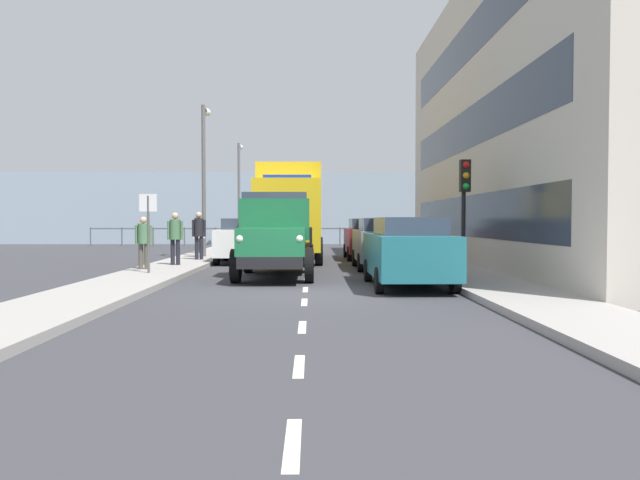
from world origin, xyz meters
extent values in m
plane|color=#38383D|center=(0.00, -7.42, 0.00)|extent=(80.00, 80.00, 0.00)
cube|color=#9E9993|center=(-4.50, -7.42, 0.07)|extent=(2.05, 37.68, 0.15)
cube|color=#9E9993|center=(4.50, -7.42, 0.07)|extent=(2.05, 37.68, 0.15)
cube|color=silver|center=(0.00, 9.42, 0.00)|extent=(0.12, 1.10, 0.01)
cube|color=silver|center=(0.00, 7.00, 0.00)|extent=(0.12, 1.10, 0.01)
cube|color=silver|center=(0.00, 4.46, 0.00)|extent=(0.12, 1.10, 0.01)
cube|color=silver|center=(0.00, 1.57, 0.00)|extent=(0.12, 1.10, 0.01)
cube|color=silver|center=(0.00, -0.69, 0.00)|extent=(0.12, 1.10, 0.01)
cube|color=silver|center=(0.00, -3.17, 0.00)|extent=(0.12, 1.10, 0.01)
cube|color=silver|center=(0.00, -6.01, 0.00)|extent=(0.12, 1.10, 0.01)
cube|color=silver|center=(0.00, -8.33, 0.00)|extent=(0.12, 1.10, 0.01)
cube|color=silver|center=(0.00, -10.68, 0.00)|extent=(0.12, 1.10, 0.01)
cube|color=silver|center=(0.00, -13.55, 0.00)|extent=(0.12, 1.10, 0.01)
cube|color=silver|center=(0.00, -15.82, 0.00)|extent=(0.12, 1.10, 0.01)
cube|color=silver|center=(0.00, -18.35, 0.00)|extent=(0.12, 1.10, 0.01)
cube|color=silver|center=(0.00, -20.99, 0.00)|extent=(0.12, 1.10, 0.01)
cube|color=silver|center=(0.00, -23.75, 0.00)|extent=(0.12, 1.10, 0.01)
cube|color=beige|center=(-9.75, -7.53, 5.11)|extent=(8.46, 20.68, 10.21)
cube|color=#2D3847|center=(-5.55, -7.53, 1.80)|extent=(0.08, 17.58, 1.40)
cube|color=#2D3847|center=(-5.55, -7.53, 4.80)|extent=(0.08, 17.58, 1.40)
cube|color=#2D3847|center=(-5.55, -7.53, 7.80)|extent=(0.08, 17.58, 1.40)
cube|color=#8C9EAD|center=(0.00, -29.27, 2.50)|extent=(80.00, 0.80, 5.00)
cylinder|color=#4C5156|center=(-14.00, -25.67, 0.60)|extent=(0.08, 0.08, 1.20)
cylinder|color=#4C5156|center=(-12.00, -25.67, 0.60)|extent=(0.08, 0.08, 1.20)
cylinder|color=#4C5156|center=(-10.00, -25.67, 0.60)|extent=(0.08, 0.08, 1.20)
cylinder|color=#4C5156|center=(-8.00, -25.67, 0.60)|extent=(0.08, 0.08, 1.20)
cylinder|color=#4C5156|center=(-6.00, -25.67, 0.60)|extent=(0.08, 0.08, 1.20)
cylinder|color=#4C5156|center=(-4.00, -25.67, 0.60)|extent=(0.08, 0.08, 1.20)
cylinder|color=#4C5156|center=(-2.00, -25.67, 0.60)|extent=(0.08, 0.08, 1.20)
cylinder|color=#4C5156|center=(0.00, -25.67, 0.60)|extent=(0.08, 0.08, 1.20)
cylinder|color=#4C5156|center=(2.00, -25.67, 0.60)|extent=(0.08, 0.08, 1.20)
cylinder|color=#4C5156|center=(4.00, -25.67, 0.60)|extent=(0.08, 0.08, 1.20)
cylinder|color=#4C5156|center=(6.00, -25.67, 0.60)|extent=(0.08, 0.08, 1.20)
cylinder|color=#4C5156|center=(8.00, -25.67, 0.60)|extent=(0.08, 0.08, 1.20)
cylinder|color=#4C5156|center=(10.00, -25.67, 0.60)|extent=(0.08, 0.08, 1.20)
cylinder|color=#4C5156|center=(12.00, -25.67, 0.60)|extent=(0.08, 0.08, 1.20)
cylinder|color=#4C5156|center=(14.00, -25.67, 0.60)|extent=(0.08, 0.08, 1.20)
cube|color=#4C5156|center=(0.00, -25.67, 1.12)|extent=(28.00, 0.08, 0.08)
cube|color=black|center=(0.88, -3.95, 0.60)|extent=(1.64, 5.60, 0.30)
cube|color=#196038|center=(0.88, -2.10, 1.10)|extent=(1.72, 1.90, 0.70)
cube|color=silver|center=(0.88, -1.20, 1.07)|extent=(1.16, 0.08, 0.56)
sphere|color=white|center=(0.15, -1.20, 1.20)|extent=(0.20, 0.20, 0.20)
sphere|color=white|center=(1.62, -1.20, 1.20)|extent=(0.20, 0.20, 0.20)
cube|color=#196038|center=(0.88, -3.61, 1.67)|extent=(1.93, 1.34, 1.15)
cube|color=#2D3847|center=(0.88, -3.61, 2.15)|extent=(1.78, 1.23, 0.56)
cube|color=#2D2319|center=(0.88, -5.29, 0.83)|extent=(2.10, 2.80, 0.16)
cube|color=black|center=(-0.13, -5.29, 1.15)|extent=(0.08, 2.80, 0.56)
cube|color=black|center=(1.89, -5.29, 1.15)|extent=(0.08, 2.80, 0.56)
cylinder|color=black|center=(-0.09, -2.27, 0.45)|extent=(0.24, 0.90, 0.90)
cylinder|color=black|center=(1.85, -2.27, 0.45)|extent=(0.24, 0.90, 0.90)
cylinder|color=black|center=(-0.09, -5.49, 0.45)|extent=(0.24, 0.90, 0.90)
cylinder|color=black|center=(1.85, -5.49, 0.45)|extent=(0.24, 0.90, 0.90)
cube|color=gold|center=(0.73, -8.42, 1.82)|extent=(2.40, 2.21, 2.60)
cube|color=#2D3847|center=(0.73, -8.42, 2.39)|extent=(2.20, 2.04, 0.80)
cube|color=#1933B2|center=(0.73, -8.42, 3.22)|extent=(1.75, 0.20, 0.16)
cube|color=gold|center=(0.73, -12.42, 2.37)|extent=(2.50, 5.95, 3.00)
cube|color=black|center=(0.73, -11.48, 0.70)|extent=(2.00, 8.07, 0.36)
cylinder|color=black|center=(-0.42, -8.51, 0.52)|extent=(0.28, 1.04, 1.04)
cylinder|color=black|center=(1.88, -8.51, 0.52)|extent=(0.28, 1.04, 1.04)
cylinder|color=black|center=(-0.42, -12.12, 0.52)|extent=(0.28, 1.04, 1.04)
cylinder|color=black|center=(1.88, -12.12, 0.52)|extent=(0.28, 1.04, 1.04)
cylinder|color=black|center=(-0.42, -14.25, 0.52)|extent=(0.28, 1.04, 1.04)
cylinder|color=black|center=(1.88, -14.25, 0.52)|extent=(0.28, 1.04, 1.04)
cube|color=#1E6670|center=(-2.52, -1.24, 0.80)|extent=(1.80, 4.46, 1.00)
cube|color=#2D3847|center=(-2.52, -1.04, 1.51)|extent=(1.48, 2.45, 0.42)
cylinder|color=black|center=(-1.67, -2.62, 0.30)|extent=(0.18, 0.60, 0.60)
cylinder|color=black|center=(-3.38, -2.62, 0.30)|extent=(0.18, 0.60, 0.60)
cylinder|color=black|center=(-1.67, 0.14, 0.30)|extent=(0.18, 0.60, 0.60)
cylinder|color=black|center=(-3.38, 0.14, 0.30)|extent=(0.18, 0.60, 0.60)
cube|color=slate|center=(-2.52, -6.95, 0.80)|extent=(1.70, 4.03, 1.00)
cube|color=#2D3847|center=(-2.52, -6.75, 1.51)|extent=(1.40, 2.21, 0.42)
cylinder|color=black|center=(-1.71, -8.20, 0.30)|extent=(0.18, 0.60, 0.60)
cylinder|color=black|center=(-3.33, -8.20, 0.30)|extent=(0.18, 0.60, 0.60)
cylinder|color=black|center=(-1.71, -5.70, 0.30)|extent=(0.18, 0.60, 0.60)
cylinder|color=black|center=(-3.33, -5.70, 0.30)|extent=(0.18, 0.60, 0.60)
cube|color=maroon|center=(-2.52, -12.22, 0.80)|extent=(1.77, 4.31, 1.00)
cube|color=#2D3847|center=(-2.52, -12.02, 1.51)|extent=(1.45, 2.37, 0.42)
cylinder|color=black|center=(-1.68, -13.55, 0.30)|extent=(0.18, 0.60, 0.60)
cylinder|color=black|center=(-3.36, -13.55, 0.30)|extent=(0.18, 0.60, 0.60)
cylinder|color=black|center=(-1.68, -10.88, 0.30)|extent=(0.18, 0.60, 0.60)
cylinder|color=black|center=(-3.36, -10.88, 0.30)|extent=(0.18, 0.60, 0.60)
cube|color=white|center=(2.52, -10.02, 0.80)|extent=(1.73, 4.15, 1.00)
cube|color=#2D3847|center=(2.52, -10.22, 1.51)|extent=(1.42, 2.28, 0.42)
cylinder|color=black|center=(1.70, -8.74, 0.30)|extent=(0.18, 0.60, 0.60)
cylinder|color=black|center=(3.35, -8.74, 0.30)|extent=(0.18, 0.60, 0.60)
cylinder|color=black|center=(1.70, -11.31, 0.30)|extent=(0.18, 0.60, 0.60)
cylinder|color=black|center=(3.35, -11.31, 0.30)|extent=(0.18, 0.60, 0.60)
cube|color=navy|center=(2.52, -15.40, 0.80)|extent=(1.71, 4.44, 1.00)
cube|color=#2D3847|center=(2.52, -15.60, 1.51)|extent=(1.40, 2.44, 0.42)
cylinder|color=black|center=(1.71, -14.02, 0.30)|extent=(0.18, 0.60, 0.60)
cylinder|color=black|center=(3.33, -14.02, 0.30)|extent=(0.18, 0.60, 0.60)
cylinder|color=black|center=(1.71, -16.77, 0.30)|extent=(0.18, 0.60, 0.60)
cylinder|color=black|center=(3.33, -16.77, 0.30)|extent=(0.18, 0.60, 0.60)
cylinder|color=#4C473D|center=(4.93, -5.07, 0.54)|extent=(0.14, 0.14, 0.78)
cylinder|color=#4C473D|center=(5.11, -5.07, 0.54)|extent=(0.14, 0.14, 0.78)
cylinder|color=#47724C|center=(5.02, -5.07, 1.24)|extent=(0.34, 0.34, 0.62)
cylinder|color=#47724C|center=(4.80, -5.07, 1.21)|extent=(0.09, 0.09, 0.57)
cylinder|color=#47724C|center=(5.24, -5.07, 1.21)|extent=(0.09, 0.09, 0.57)
sphere|color=tan|center=(5.02, -5.07, 1.66)|extent=(0.21, 0.21, 0.21)
cylinder|color=black|center=(4.35, -6.84, 0.58)|extent=(0.14, 0.14, 0.86)
cylinder|color=black|center=(4.53, -6.84, 0.58)|extent=(0.14, 0.14, 0.86)
cylinder|color=#47724C|center=(4.44, -6.84, 1.34)|extent=(0.34, 0.34, 0.68)
cylinder|color=#47724C|center=(4.22, -6.84, 1.31)|extent=(0.09, 0.09, 0.62)
cylinder|color=#47724C|center=(4.66, -6.84, 1.31)|extent=(0.09, 0.09, 0.62)
sphere|color=tan|center=(4.44, -6.84, 1.80)|extent=(0.23, 0.23, 0.23)
cylinder|color=black|center=(4.07, -9.68, 0.59)|extent=(0.14, 0.14, 0.88)
cylinder|color=black|center=(4.25, -9.68, 0.59)|extent=(0.14, 0.14, 0.88)
cylinder|color=black|center=(4.16, -9.68, 1.38)|extent=(0.34, 0.34, 0.70)
cylinder|color=black|center=(3.94, -9.68, 1.35)|extent=(0.09, 0.09, 0.64)
cylinder|color=black|center=(4.38, -9.68, 1.35)|extent=(0.09, 0.09, 0.64)
sphere|color=tan|center=(4.16, -9.68, 1.85)|extent=(0.24, 0.24, 0.24)
cylinder|color=black|center=(4.35, -11.23, 0.54)|extent=(0.14, 0.14, 0.77)
cylinder|color=black|center=(4.53, -11.23, 0.54)|extent=(0.14, 0.14, 0.77)
cylinder|color=silver|center=(4.44, -11.23, 1.23)|extent=(0.34, 0.34, 0.61)
cylinder|color=silver|center=(4.22, -11.23, 1.20)|extent=(0.09, 0.09, 0.56)
cylinder|color=silver|center=(4.66, -11.23, 1.20)|extent=(0.09, 0.09, 0.56)
sphere|color=tan|center=(4.44, -11.23, 1.64)|extent=(0.21, 0.21, 0.21)
cylinder|color=#4C473D|center=(4.96, -14.37, 0.58)|extent=(0.14, 0.14, 0.85)
cylinder|color=#4C473D|center=(5.14, -14.37, 0.58)|extent=(0.14, 0.14, 0.85)
cylinder|color=#2D4C8C|center=(5.05, -14.37, 1.34)|extent=(0.34, 0.34, 0.68)
cylinder|color=#2D4C8C|center=(4.83, -14.37, 1.31)|extent=(0.09, 0.09, 0.62)
cylinder|color=#2D4C8C|center=(5.27, -14.37, 1.31)|extent=(0.09, 0.09, 0.62)
sphere|color=tan|center=(5.05, -14.37, 1.79)|extent=(0.23, 0.23, 0.23)
cylinder|color=black|center=(-4.46, -3.48, 1.75)|extent=(0.12, 0.12, 3.20)
cube|color=black|center=(-4.46, -3.34, 2.90)|extent=(0.28, 0.24, 0.90)
sphere|color=red|center=(-4.46, -3.22, 3.20)|extent=(0.18, 0.18, 0.18)
sphere|color=orange|center=(-4.46, -3.22, 2.90)|extent=(0.18, 0.18, 0.18)
sphere|color=green|center=(-4.46, -3.22, 2.60)|extent=(0.18, 0.18, 0.18)
cylinder|color=#59595B|center=(4.33, -11.77, 3.29)|extent=(0.16, 0.16, 6.28)
cylinder|color=#59595B|center=(4.33, -12.22, 6.33)|extent=(0.10, 0.90, 0.10)
sphere|color=silver|center=(4.33, -12.67, 6.28)|extent=(0.32, 0.32, 0.32)
cylinder|color=#59595B|center=(4.37, -24.62, 3.31)|extent=(0.16, 0.16, 6.31)
cylinder|color=#59595B|center=(4.37, -25.07, 6.36)|extent=(0.10, 0.90, 0.10)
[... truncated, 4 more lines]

